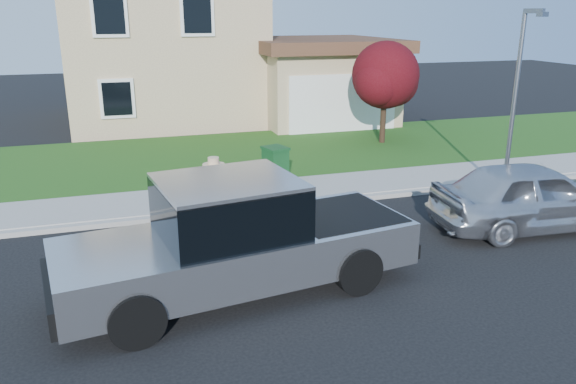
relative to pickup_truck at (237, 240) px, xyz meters
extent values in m
plane|color=black|center=(0.53, 1.07, -0.97)|extent=(80.00, 80.00, 0.00)
cube|color=gray|center=(1.53, 3.97, -0.91)|extent=(40.00, 0.20, 0.12)
cube|color=gray|center=(1.53, 5.07, -0.89)|extent=(40.00, 2.00, 0.15)
cube|color=#194714|center=(1.53, 9.57, -0.92)|extent=(40.00, 7.00, 0.10)
cube|color=tan|center=(0.53, 18.07, 2.23)|extent=(8.00, 9.00, 6.40)
cube|color=tan|center=(7.03, 15.07, 0.63)|extent=(5.50, 6.00, 3.20)
cube|color=white|center=(7.03, 12.05, 0.28)|extent=(4.60, 0.12, 2.30)
cube|color=#4C2D1E|center=(7.03, 15.07, 2.43)|extent=(6.20, 6.80, 0.50)
cube|color=white|center=(-1.67, 13.52, 3.63)|extent=(1.30, 0.10, 1.50)
cube|color=white|center=(1.53, 13.52, 3.63)|extent=(1.30, 0.10, 1.50)
cube|color=black|center=(-1.67, 13.52, 0.63)|extent=(1.30, 0.10, 1.50)
cylinder|color=black|center=(-1.80, -1.26, -0.54)|extent=(0.90, 0.44, 0.86)
cylinder|color=black|center=(-2.08, 0.70, -0.54)|extent=(0.90, 0.44, 0.86)
cylinder|color=black|center=(1.98, -0.72, -0.54)|extent=(0.90, 0.44, 0.86)
cylinder|color=black|center=(1.70, 1.24, -0.54)|extent=(0.90, 0.44, 0.86)
cube|color=#AAABB1|center=(0.03, 0.00, -0.23)|extent=(6.38, 3.00, 0.77)
cube|color=black|center=(-0.13, -0.02, 0.59)|extent=(2.52, 2.30, 0.91)
cube|color=#AAABB1|center=(-0.13, -0.02, 1.07)|extent=(2.52, 2.30, 0.09)
cube|color=black|center=(2.05, 0.29, 0.14)|extent=(2.18, 2.09, 0.06)
cube|color=black|center=(-3.04, -0.44, -0.38)|extent=(0.42, 2.04, 0.43)
cube|color=black|center=(3.10, 0.45, -0.43)|extent=(0.42, 2.04, 0.27)
cube|color=black|center=(-1.15, 1.01, 0.48)|extent=(0.16, 0.25, 0.19)
imported|color=#E1927B|center=(0.03, 2.25, -0.11)|extent=(0.74, 0.63, 1.72)
cylinder|color=#DAB58B|center=(0.03, 2.25, 0.78)|extent=(0.46, 0.46, 0.05)
cylinder|color=#DAB58B|center=(0.03, 2.25, 0.85)|extent=(0.23, 0.23, 0.16)
imported|color=silver|center=(7.03, 0.96, -0.18)|extent=(4.73, 2.20, 1.57)
cylinder|color=black|center=(7.65, 9.71, -0.03)|extent=(0.21, 0.21, 1.69)
sphere|color=#490F14|center=(7.65, 9.71, 1.61)|extent=(2.42, 2.42, 2.42)
sphere|color=#490F14|center=(8.17, 10.03, 1.29)|extent=(1.79, 1.79, 1.79)
sphere|color=#490F14|center=(7.23, 9.39, 1.40)|extent=(1.69, 1.69, 1.69)
cube|color=#103E19|center=(2.42, 5.97, -0.37)|extent=(0.69, 0.75, 0.90)
cube|color=#103E19|center=(2.42, 5.97, 0.11)|extent=(0.75, 0.82, 0.07)
cylinder|color=slate|center=(7.93, 3.07, 1.41)|extent=(0.11, 0.11, 4.76)
cube|color=slate|center=(7.99, 2.84, 3.80)|extent=(0.24, 0.54, 0.11)
cube|color=slate|center=(8.05, 2.61, 3.72)|extent=(0.27, 0.22, 0.11)
camera|label=1|loc=(-1.84, -8.86, 3.76)|focal=35.00mm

